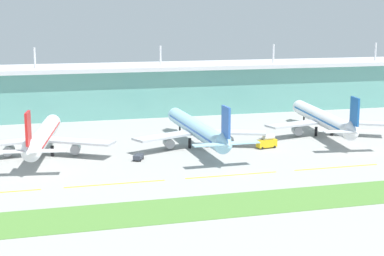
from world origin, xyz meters
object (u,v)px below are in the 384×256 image
airliner_near (42,137)px  airliner_middle (197,129)px  airliner_far (323,119)px  fuel_truck (267,142)px  pushback_tug (138,157)px

airliner_near → airliner_middle: same height
airliner_far → fuel_truck: airliner_far is taller
airliner_near → airliner_far: (105.64, 6.12, 0.01)m
airliner_near → fuel_truck: bearing=-7.0°
airliner_far → fuel_truck: (-29.56, -15.40, -4.19)m
airliner_far → pushback_tug: (-76.28, -20.89, -5.35)m
airliner_middle → airliner_far: bearing=7.5°
airliner_middle → fuel_truck: airliner_middle is taller
fuel_truck → airliner_middle: bearing=159.8°
fuel_truck → airliner_far: bearing=27.5°
pushback_tug → fuel_truck: bearing=6.7°
airliner_far → fuel_truck: 33.59m
airliner_middle → airliner_far: size_ratio=1.01×
airliner_near → airliner_middle: bearing=-0.9°
pushback_tug → airliner_middle: bearing=30.6°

